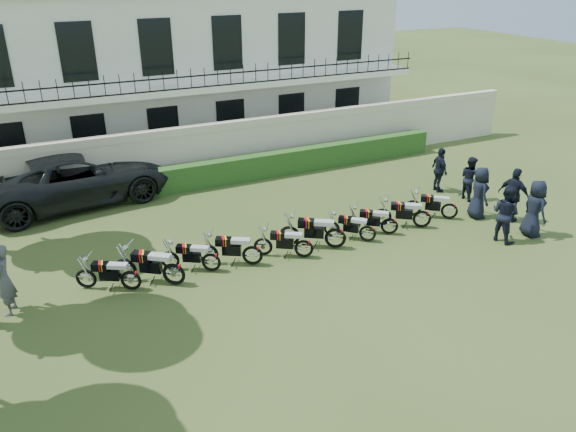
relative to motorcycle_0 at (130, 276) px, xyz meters
name	(u,v)px	position (x,y,z in m)	size (l,w,h in m)	color
ground	(302,262)	(4.93, -0.58, -0.46)	(100.00, 100.00, 0.00)	#384B1E
perimeter_wall	(214,151)	(4.93, 7.42, 0.71)	(30.00, 0.35, 2.30)	beige
hedge	(244,168)	(5.93, 6.62, 0.04)	(18.00, 0.60, 1.00)	#1F4217
building	(170,65)	(4.93, 13.38, 3.25)	(20.40, 9.60, 7.40)	white
motorcycle_0	(130,276)	(0.00, 0.00, 0.00)	(1.63, 0.99, 1.00)	black
motorcycle_1	(173,269)	(1.12, -0.25, 0.07)	(1.74, 1.32, 1.14)	black
motorcycle_2	(211,258)	(2.29, 0.03, -0.01)	(1.56, 1.02, 0.97)	black
motorcycle_3	(252,251)	(3.51, -0.14, 0.03)	(1.72, 1.05, 1.06)	black
motorcycle_4	(304,244)	(5.08, -0.39, 0.00)	(1.59, 1.04, 0.99)	black
motorcycle_5	(336,233)	(6.23, -0.27, 0.07)	(1.83, 1.23, 1.15)	black
motorcycle_6	(368,230)	(7.39, -0.32, -0.03)	(1.30, 1.24, 0.93)	black
motorcycle_7	(390,222)	(8.33, -0.18, -0.01)	(1.49, 1.11, 0.97)	black
motorcycle_8	(422,215)	(9.61, -0.23, 0.02)	(1.65, 1.13, 1.04)	black
motorcycle_9	(450,207)	(10.91, -0.09, 0.00)	(1.45, 1.23, 0.99)	black
suv	(76,178)	(-0.49, 7.15, 0.49)	(3.14, 6.82, 1.90)	black
inspector	(4,280)	(-3.01, 0.28, 0.49)	(0.69, 0.45, 1.90)	#555459
officer_0	(535,208)	(12.49, -2.21, 0.49)	(0.93, 0.61, 1.91)	black
officer_1	(505,213)	(11.37, -2.07, 0.48)	(0.91, 0.71, 1.88)	black
officer_2	(514,195)	(12.73, -1.09, 0.50)	(1.12, 0.47, 1.92)	black
officer_3	(479,193)	(11.91, -0.33, 0.46)	(0.90, 0.58, 1.84)	black
officer_4	(470,178)	(12.81, 1.10, 0.37)	(0.81, 0.63, 1.66)	black
officer_5	(440,170)	(12.27, 2.19, 0.42)	(1.03, 0.43, 1.75)	black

